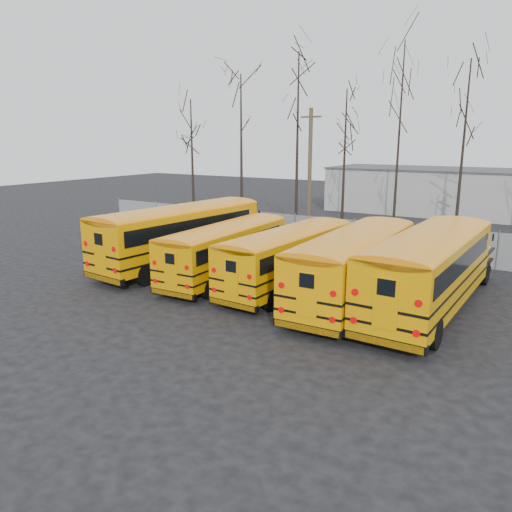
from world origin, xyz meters
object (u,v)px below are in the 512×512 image
Objects in this scene: bus_b at (228,246)px; bus_d at (356,260)px; utility_pole_left at (310,173)px; bus_a at (183,230)px; bus_e at (431,264)px; bus_c at (290,253)px.

bus_d is at bearing -3.47° from bus_b.
bus_a is at bearing -95.42° from utility_pole_left.
bus_c is at bearing -177.31° from bus_e.
utility_pole_left is at bearing 82.88° from bus_a.
bus_b is at bearing -173.01° from bus_c.
utility_pole_left is at bearing 122.66° from bus_d.
bus_c is 12.41m from utility_pole_left.
bus_a is 1.03× the size of bus_e.
bus_e is at bearing 3.14° from bus_a.
bus_a is at bearing 173.21° from bus_d.
bus_b is at bearing 177.28° from bus_d.
bus_e is at bearing 7.89° from bus_d.
bus_c is at bearing 171.76° from bus_d.
bus_a is 1.22× the size of bus_b.
bus_e is 15.71m from utility_pole_left.
bus_a is 1.10× the size of bus_d.
utility_pole_left is (-10.74, 11.17, 2.57)m from bus_e.
bus_c is 0.86× the size of bus_e.
utility_pole_left reaches higher than bus_a.
bus_a is 1.20× the size of bus_c.
bus_d is at bearing -168.78° from bus_e.
bus_c reaches higher than bus_b.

